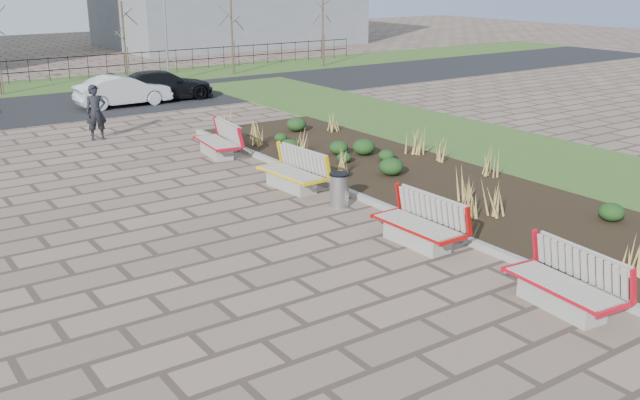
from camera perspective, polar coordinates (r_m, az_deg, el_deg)
ground at (r=12.08m, az=2.30°, el=-8.93°), size 120.00×120.00×0.00m
planting_bed at (r=19.41m, az=8.18°, el=1.56°), size 4.50×18.00×0.10m
planting_curb at (r=17.96m, az=2.71°, el=0.46°), size 0.16×18.00×0.15m
grass_verge_near at (r=22.83m, az=17.00°, el=3.34°), size 5.00×38.00×0.04m
road at (r=31.74m, az=-22.51°, el=6.66°), size 80.00×7.00×0.02m
bench_a at (r=12.62m, az=18.84°, el=-6.21°), size 1.08×2.17×1.00m
bench_b at (r=14.83m, az=7.78°, el=-1.78°), size 0.95×2.12×1.00m
bench_c at (r=18.50m, az=-2.35°, el=2.36°), size 1.04×2.16×1.00m
bench_d at (r=22.11m, az=-8.32°, el=4.77°), size 1.13×2.19×1.00m
litter_bin at (r=17.13m, az=1.54°, el=0.77°), size 0.46×0.46×0.81m
pedestrian at (r=25.14m, az=-17.49°, el=6.71°), size 0.74×0.55×1.85m
car_silver at (r=31.26m, az=-15.48°, el=8.44°), size 3.90×1.37×1.28m
car_black at (r=32.31m, az=-12.44°, el=8.95°), size 4.54×2.09×1.29m
tree_d at (r=37.40m, az=-15.38°, el=12.04°), size 1.40×1.40×4.00m
tree_e at (r=39.82m, az=-7.06°, el=12.84°), size 1.40×1.40×4.00m
tree_f at (r=42.94m, az=0.21°, el=13.33°), size 1.40×1.40×4.00m
lamp_east at (r=37.58m, az=-12.30°, el=13.82°), size 0.24×0.60×6.00m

